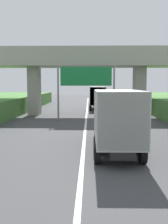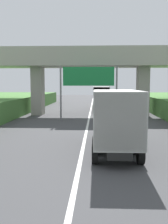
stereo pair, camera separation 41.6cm
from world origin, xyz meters
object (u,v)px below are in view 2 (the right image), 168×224
at_px(overhead_highway_sign, 89,80).
at_px(truck_white, 101,97).
at_px(car_yellow, 102,100).
at_px(truck_black, 115,117).

xyz_separation_m(overhead_highway_sign, truck_white, (1.55, 13.21, -2.26)).
bearing_deg(overhead_highway_sign, car_yellow, 85.25).
height_order(truck_black, car_yellow, truck_black).
distance_m(overhead_highway_sign, truck_white, 13.49).
xyz_separation_m(overhead_highway_sign, car_yellow, (1.82, 21.88, -3.34)).
bearing_deg(truck_white, car_yellow, 88.23).
relative_size(overhead_highway_sign, car_yellow, 1.43).
height_order(truck_white, truck_black, same).
relative_size(truck_black, car_yellow, 1.78).
relative_size(truck_white, car_yellow, 1.78).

